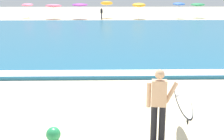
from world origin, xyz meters
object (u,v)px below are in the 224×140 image
object	(u,v)px
beach_umbrella_0	(27,5)
beach_umbrella_4	(139,5)
beach_umbrella_6	(198,5)
beach_ball	(53,134)
beach_umbrella_2	(80,5)
beach_umbrella_5	(179,4)
beach_umbrella_1	(53,6)
beach_umbrella_3	(107,3)
beachgoer_near_row_left	(102,13)
surfer_with_board	(170,100)

from	to	relation	value
beach_umbrella_0	beach_umbrella_4	bearing A→B (deg)	-9.47
beach_umbrella_6	beach_ball	distance (m)	41.63
beach_ball	beach_umbrella_0	bearing A→B (deg)	104.50
beach_umbrella_2	beach_umbrella_6	xyz separation A→B (m)	(17.22, 1.89, -0.05)
beach_umbrella_2	beach_umbrella_5	bearing A→B (deg)	2.17
beach_umbrella_0	beach_umbrella_1	size ratio (longest dim) A/B	0.92
beach_umbrella_3	beach_umbrella_0	bearing A→B (deg)	173.87
beach_umbrella_0	beach_umbrella_3	distance (m)	11.79
beach_umbrella_3	beachgoer_near_row_left	size ratio (longest dim) A/B	1.57
beach_ball	beach_umbrella_6	bearing A→B (deg)	68.93
beach_umbrella_6	beachgoer_near_row_left	world-z (taller)	beach_umbrella_6
surfer_with_board	beach_umbrella_2	bearing A→B (deg)	97.61
beach_umbrella_6	beach_ball	world-z (taller)	beach_umbrella_6
beachgoer_near_row_left	beach_ball	xyz separation A→B (m)	(-0.77, -36.24, -0.67)
beach_ball	beach_umbrella_4	bearing A→B (deg)	80.72
beach_umbrella_1	beachgoer_near_row_left	world-z (taller)	beach_umbrella_1
surfer_with_board	beach_umbrella_2	xyz separation A→B (m)	(-4.95, 37.02, 0.93)
beach_umbrella_6	beachgoer_near_row_left	xyz separation A→B (m)	(-14.18, -2.57, -1.07)
beach_umbrella_0	beach_umbrella_1	bearing A→B (deg)	-28.97
beach_ball	beach_umbrella_2	bearing A→B (deg)	93.52
beach_umbrella_3	beach_umbrella_5	xyz separation A→B (m)	(10.32, -0.82, -0.10)
beach_umbrella_3	beach_ball	world-z (taller)	beach_umbrella_3
beach_umbrella_4	beach_umbrella_1	bearing A→B (deg)	178.22
beach_ball	beach_umbrella_5	bearing A→B (deg)	72.49
beach_umbrella_5	beach_ball	bearing A→B (deg)	-107.51
surfer_with_board	beach_umbrella_5	bearing A→B (deg)	76.33
beach_umbrella_6	beachgoer_near_row_left	size ratio (longest dim) A/B	1.36
beach_umbrella_0	beach_umbrella_4	world-z (taller)	beach_umbrella_4
beach_umbrella_0	beach_ball	distance (m)	40.87
beach_umbrella_6	beach_umbrella_1	bearing A→B (deg)	-175.59
beach_umbrella_6	beach_umbrella_2	bearing A→B (deg)	-173.72
beach_umbrella_2	beach_umbrella_6	bearing A→B (deg)	6.28
beach_umbrella_1	beach_umbrella_4	bearing A→B (deg)	-1.78
beach_umbrella_2	beach_ball	bearing A→B (deg)	-86.48
beach_umbrella_2	beach_umbrella_3	world-z (taller)	beach_umbrella_3
surfer_with_board	beach_umbrella_4	xyz separation A→B (m)	(3.34, 36.93, 0.90)
beach_umbrella_2	beachgoer_near_row_left	size ratio (longest dim) A/B	1.40
beach_umbrella_2	beach_umbrella_4	bearing A→B (deg)	-0.64
beach_umbrella_1	beach_umbrella_3	distance (m)	7.58
beach_umbrella_0	beach_umbrella_1	world-z (taller)	beach_umbrella_0
beach_umbrella_2	beach_umbrella_5	world-z (taller)	beach_umbrella_5
beach_umbrella_1	beach_umbrella_5	xyz separation A→B (m)	(17.81, 0.26, 0.24)
beach_umbrella_5	beach_umbrella_6	world-z (taller)	beach_umbrella_5
beach_umbrella_5	beachgoer_near_row_left	xyz separation A→B (m)	(-11.05, -1.21, -1.21)
surfer_with_board	beach_umbrella_4	world-z (taller)	beach_umbrella_4
beach_umbrella_2	surfer_with_board	bearing A→B (deg)	-82.39
beach_umbrella_1	beach_umbrella_4	distance (m)	12.03
beach_umbrella_1	beachgoer_near_row_left	bearing A→B (deg)	-8.06
beach_umbrella_4	beachgoer_near_row_left	world-z (taller)	beach_umbrella_4
beach_umbrella_1	beach_umbrella_2	distance (m)	3.74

